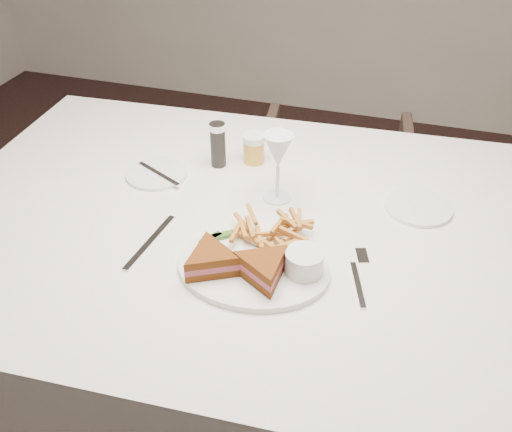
% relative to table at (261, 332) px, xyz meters
% --- Properties ---
extents(table, '(1.64, 1.15, 0.75)m').
position_rel_table_xyz_m(table, '(0.00, 0.00, 0.00)').
color(table, silver).
rests_on(table, ground).
extents(chair_far, '(0.65, 0.61, 0.60)m').
position_rel_table_xyz_m(chair_far, '(0.03, 0.87, -0.08)').
color(chair_far, '#46332B').
rests_on(chair_far, ground).
extents(table_setting, '(0.83, 0.59, 0.18)m').
position_rel_table_xyz_m(table_setting, '(0.01, -0.07, 0.41)').
color(table_setting, white).
rests_on(table_setting, table).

